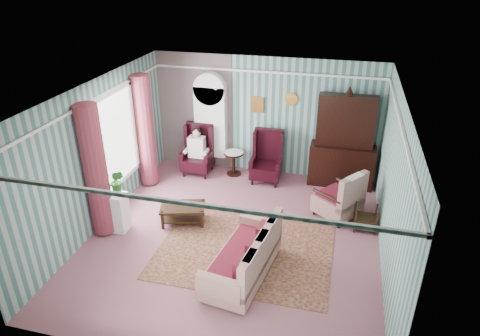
% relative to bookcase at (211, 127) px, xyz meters
% --- Properties ---
extents(floor, '(6.00, 6.00, 0.00)m').
position_rel_bookcase_xyz_m(floor, '(1.35, -2.84, -1.12)').
color(floor, '#8A505B').
rests_on(floor, ground).
extents(room_shell, '(5.53, 6.02, 2.91)m').
position_rel_bookcase_xyz_m(room_shell, '(0.73, -2.66, 0.89)').
color(room_shell, '#3B6B66').
rests_on(room_shell, ground).
extents(bookcase, '(0.80, 0.28, 2.24)m').
position_rel_bookcase_xyz_m(bookcase, '(0.00, 0.00, 0.00)').
color(bookcase, silver).
rests_on(bookcase, floor).
extents(dresser_hutch, '(1.50, 0.56, 2.36)m').
position_rel_bookcase_xyz_m(dresser_hutch, '(3.25, -0.12, 0.06)').
color(dresser_hutch, black).
rests_on(dresser_hutch, floor).
extents(wingback_left, '(0.76, 0.80, 1.25)m').
position_rel_bookcase_xyz_m(wingback_left, '(-0.25, -0.39, -0.50)').
color(wingback_left, black).
rests_on(wingback_left, floor).
extents(wingback_right, '(0.76, 0.80, 1.25)m').
position_rel_bookcase_xyz_m(wingback_right, '(1.50, -0.39, -0.50)').
color(wingback_right, black).
rests_on(wingback_right, floor).
extents(seated_woman, '(0.44, 0.40, 1.18)m').
position_rel_bookcase_xyz_m(seated_woman, '(-0.25, -0.39, -0.53)').
color(seated_woman, white).
rests_on(seated_woman, floor).
extents(round_side_table, '(0.50, 0.50, 0.60)m').
position_rel_bookcase_xyz_m(round_side_table, '(0.65, -0.24, -0.82)').
color(round_side_table, black).
rests_on(round_side_table, floor).
extents(nest_table, '(0.45, 0.38, 0.54)m').
position_rel_bookcase_xyz_m(nest_table, '(3.82, -1.94, -0.85)').
color(nest_table, black).
rests_on(nest_table, floor).
extents(plant_stand, '(0.55, 0.35, 0.80)m').
position_rel_bookcase_xyz_m(plant_stand, '(-1.05, -3.14, -0.72)').
color(plant_stand, silver).
rests_on(plant_stand, floor).
extents(rug, '(3.20, 2.60, 0.01)m').
position_rel_bookcase_xyz_m(rug, '(1.65, -3.14, -1.11)').
color(rug, '#4F211A').
rests_on(rug, floor).
extents(sofa, '(1.30, 2.01, 0.93)m').
position_rel_bookcase_xyz_m(sofa, '(1.76, -3.89, -0.66)').
color(sofa, beige).
rests_on(sofa, floor).
extents(floral_armchair, '(1.24, 1.24, 0.90)m').
position_rel_bookcase_xyz_m(floral_armchair, '(3.25, -1.56, -0.67)').
color(floral_armchair, beige).
rests_on(floral_armchair, floor).
extents(coffee_table, '(1.01, 0.77, 0.39)m').
position_rel_bookcase_xyz_m(coffee_table, '(0.20, -2.60, -0.92)').
color(coffee_table, black).
rests_on(coffee_table, floor).
extents(potted_plant_a, '(0.40, 0.37, 0.37)m').
position_rel_bookcase_xyz_m(potted_plant_a, '(-1.11, -3.28, -0.13)').
color(potted_plant_a, '#26591B').
rests_on(potted_plant_a, plant_stand).
extents(potted_plant_b, '(0.28, 0.23, 0.50)m').
position_rel_bookcase_xyz_m(potted_plant_b, '(-0.92, -3.05, -0.07)').
color(potted_plant_b, '#235119').
rests_on(potted_plant_b, plant_stand).
extents(potted_plant_c, '(0.28, 0.28, 0.40)m').
position_rel_bookcase_xyz_m(potted_plant_c, '(-1.17, -3.11, -0.12)').
color(potted_plant_c, '#204B17').
rests_on(potted_plant_c, plant_stand).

